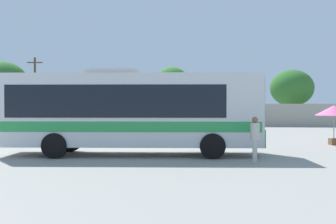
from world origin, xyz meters
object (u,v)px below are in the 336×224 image
at_px(attendant_by_bus_door, 255,137).
at_px(roadside_tree_left, 3,82).
at_px(coach_bus_silver_green, 129,109).
at_px(utility_pole_near, 35,89).
at_px(roadside_tree_midright, 172,81).
at_px(vendor_umbrella_secondary_pink, 334,111).
at_px(parked_car_second_maroon, 138,120).
at_px(parked_car_leftmost_red, 75,120).
at_px(roadside_tree_right, 292,88).
at_px(roadside_tree_midleft, 73,90).

xyz_separation_m(attendant_by_bus_door, roadside_tree_left, (-25.86, 29.92, 3.97)).
relative_size(coach_bus_silver_green, roadside_tree_left, 1.52).
xyz_separation_m(attendant_by_bus_door, utility_pole_near, (-22.02, 30.14, 3.13)).
distance_m(attendant_by_bus_door, roadside_tree_midright, 32.14).
relative_size(vendor_umbrella_secondary_pink, parked_car_second_maroon, 0.50).
height_order(parked_car_second_maroon, roadside_tree_midright, roadside_tree_midright).
relative_size(parked_car_leftmost_red, roadside_tree_right, 0.72).
distance_m(parked_car_leftmost_red, roadside_tree_right, 23.85).
height_order(roadside_tree_left, roadside_tree_right, roadside_tree_left).
bearing_deg(roadside_tree_midleft, parked_car_leftmost_red, -69.47).
bearing_deg(vendor_umbrella_secondary_pink, coach_bus_silver_green, -152.61).
distance_m(utility_pole_near, roadside_tree_midleft, 5.08).
xyz_separation_m(parked_car_second_maroon, roadside_tree_midleft, (-8.81, 6.93, 3.16)).
height_order(attendant_by_bus_door, parked_car_leftmost_red, attendant_by_bus_door).
distance_m(vendor_umbrella_secondary_pink, roadside_tree_left, 38.55).
height_order(roadside_tree_left, roadside_tree_midleft, roadside_tree_left).
bearing_deg(parked_car_second_maroon, roadside_tree_right, 26.27).
bearing_deg(roadside_tree_midright, utility_pole_near, -175.74).
bearing_deg(utility_pole_near, roadside_tree_midright, 4.26).
xyz_separation_m(attendant_by_bus_door, roadside_tree_midright, (-5.75, 31.35, 4.10)).
height_order(vendor_umbrella_secondary_pink, roadside_tree_midright, roadside_tree_midright).
xyz_separation_m(utility_pole_near, roadside_tree_midleft, (4.98, -1.00, -0.19)).
xyz_separation_m(parked_car_leftmost_red, roadside_tree_left, (-11.53, 8.03, 4.18)).
bearing_deg(roadside_tree_left, attendant_by_bus_door, -49.16).
relative_size(roadside_tree_midright, roadside_tree_right, 1.09).
relative_size(utility_pole_near, roadside_tree_midright, 1.17).
distance_m(coach_bus_silver_green, parked_car_leftmost_red, 22.03).
height_order(parked_car_leftmost_red, parked_car_second_maroon, parked_car_leftmost_red).
bearing_deg(parked_car_leftmost_red, parked_car_second_maroon, 2.96).
height_order(attendant_by_bus_door, roadside_tree_midleft, roadside_tree_midleft).
bearing_deg(roadside_tree_midright, roadside_tree_left, -175.92).
bearing_deg(utility_pole_near, roadside_tree_right, -0.04).
bearing_deg(roadside_tree_midleft, roadside_tree_right, 2.27).
relative_size(roadside_tree_left, roadside_tree_midright, 1.10).
relative_size(parked_car_leftmost_red, roadside_tree_left, 0.60).
relative_size(parked_car_leftmost_red, roadside_tree_midright, 0.66).
height_order(utility_pole_near, roadside_tree_left, utility_pole_near).
bearing_deg(roadside_tree_right, vendor_umbrella_secondary_pink, -96.58).
bearing_deg(utility_pole_near, roadside_tree_left, -176.71).
bearing_deg(parked_car_leftmost_red, coach_bus_silver_green, -65.41).
xyz_separation_m(roadside_tree_left, roadside_tree_right, (33.66, 0.20, -0.83)).
distance_m(vendor_umbrella_secondary_pink, utility_pole_near, 35.61).
relative_size(attendant_by_bus_door, roadside_tree_right, 0.28).
bearing_deg(parked_car_leftmost_red, attendant_by_bus_door, -56.79).
bearing_deg(vendor_umbrella_secondary_pink, utility_pole_near, 139.90).
xyz_separation_m(coach_bus_silver_green, roadside_tree_midright, (-0.57, 29.46, 3.09)).
distance_m(parked_car_leftmost_red, roadside_tree_midleft, 8.36).
bearing_deg(parked_car_leftmost_red, roadside_tree_left, 145.15).
relative_size(coach_bus_silver_green, parked_car_second_maroon, 2.57).
distance_m(coach_bus_silver_green, roadside_tree_midright, 29.63).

